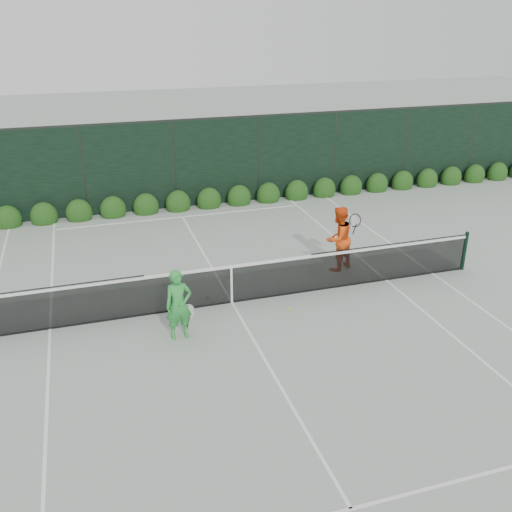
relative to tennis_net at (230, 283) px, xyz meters
name	(u,v)px	position (x,y,z in m)	size (l,w,h in m)	color
ground	(232,303)	(0.02, 0.00, -0.53)	(80.00, 80.00, 0.00)	gray
tennis_net	(230,283)	(0.00, 0.00, 0.00)	(12.90, 0.10, 1.07)	black
player_woman	(179,305)	(-1.42, -1.16, 0.24)	(0.64, 0.40, 1.54)	green
player_man	(338,239)	(3.22, 1.04, 0.34)	(1.05, 0.95, 1.75)	#F85214
court_lines	(232,302)	(0.02, 0.00, -0.53)	(11.03, 23.83, 0.01)	white
windscreen_fence	(268,296)	(0.02, -2.71, 0.98)	(32.00, 21.07, 3.06)	black
hedge_row	(178,204)	(0.02, 7.15, -0.30)	(31.66, 0.65, 0.94)	#10390F
tennis_balls	(226,303)	(-0.12, -0.02, -0.50)	(2.36, 1.23, 0.07)	#B7DE31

